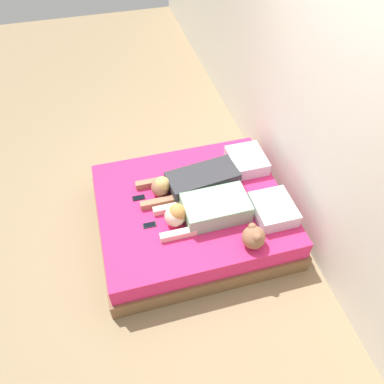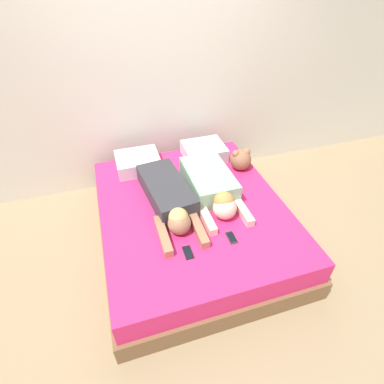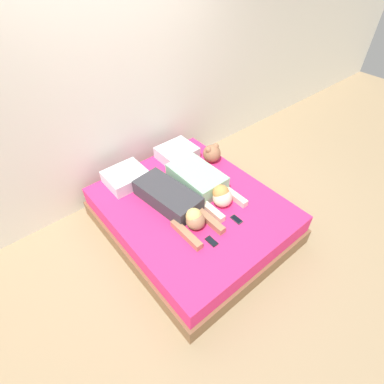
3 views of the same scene
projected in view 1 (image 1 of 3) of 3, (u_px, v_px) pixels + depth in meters
ground_plane at (192, 226)px, 4.17m from camera, size 12.00×12.00×0.00m
wall_back at (312, 114)px, 3.41m from camera, size 12.00×0.06×2.60m
bed at (192, 215)px, 4.02m from camera, size 1.69×1.98×0.42m
pillow_head_left at (247, 160)px, 4.18m from camera, size 0.44×0.39×0.15m
pillow_head_right at (273, 209)px, 3.70m from camera, size 0.44×0.39×0.15m
person_left at (192, 181)px, 3.93m from camera, size 0.43×1.08×0.22m
person_right at (205, 210)px, 3.66m from camera, size 0.40×0.92×0.24m
cell_phone_left at (139, 198)px, 3.89m from camera, size 0.06×0.13×0.01m
cell_phone_right at (149, 225)px, 3.65m from camera, size 0.06×0.13×0.01m
plush_toy at (254, 237)px, 3.42m from camera, size 0.22×0.22×0.23m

